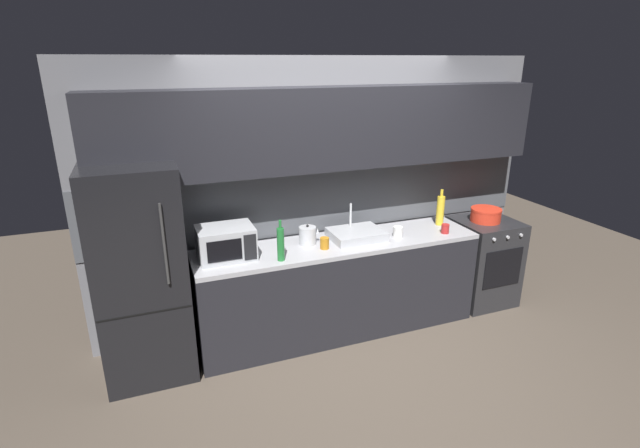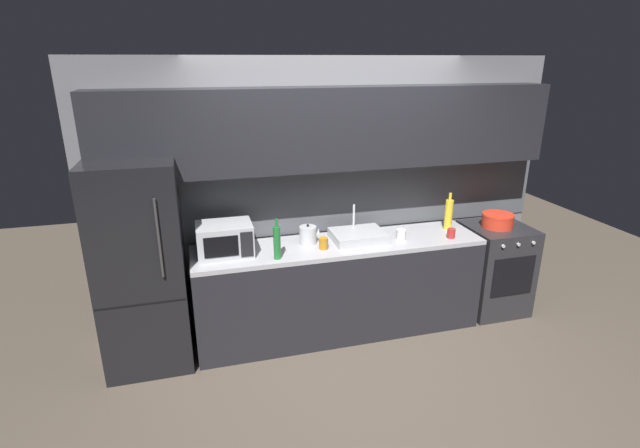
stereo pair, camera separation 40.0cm
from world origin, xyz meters
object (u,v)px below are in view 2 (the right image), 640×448
at_px(mug_amber, 324,243).
at_px(refrigerator, 142,266).
at_px(kettle, 308,235).
at_px(mug_red, 451,233).
at_px(cooking_pot, 498,220).
at_px(mug_white, 401,235).
at_px(oven_range, 494,268).
at_px(wine_bottle_yellow, 449,214).
at_px(microwave, 225,239).
at_px(wine_bottle_green, 277,242).

bearing_deg(mug_amber, refrigerator, 176.49).
height_order(kettle, mug_red, kettle).
bearing_deg(kettle, cooking_pot, -1.97).
bearing_deg(mug_white, cooking_pot, 3.71).
xyz_separation_m(oven_range, wine_bottle_yellow, (-0.53, 0.08, 0.60)).
relative_size(oven_range, cooking_pot, 2.95).
bearing_deg(microwave, mug_red, -4.63).
bearing_deg(refrigerator, mug_white, -1.74).
distance_m(microwave, mug_red, 2.06).
height_order(oven_range, wine_bottle_green, wine_bottle_green).
relative_size(refrigerator, mug_red, 19.75).
bearing_deg(mug_white, refrigerator, 178.26).
bearing_deg(wine_bottle_green, refrigerator, 169.69).
height_order(wine_bottle_green, cooking_pot, wine_bottle_green).
xyz_separation_m(refrigerator, oven_range, (3.35, -0.00, -0.43)).
relative_size(microwave, wine_bottle_yellow, 1.27).
xyz_separation_m(kettle, wine_bottle_green, (-0.33, -0.26, 0.07)).
xyz_separation_m(oven_range, cooking_pot, (-0.03, 0.00, 0.52)).
xyz_separation_m(mug_red, mug_amber, (-1.21, 0.05, 0.01)).
height_order(oven_range, microwave, microwave).
bearing_deg(mug_white, microwave, 176.84).
bearing_deg(kettle, mug_amber, -57.89).
bearing_deg(cooking_pot, mug_red, -166.03).
distance_m(oven_range, mug_red, 0.81).
height_order(microwave, wine_bottle_yellow, wine_bottle_yellow).
xyz_separation_m(refrigerator, wine_bottle_green, (1.09, -0.20, 0.17)).
bearing_deg(mug_amber, cooking_pot, 2.94).
distance_m(mug_red, cooking_pot, 0.61).
bearing_deg(microwave, wine_bottle_green, -27.97).
bearing_deg(wine_bottle_green, mug_white, 6.28).
bearing_deg(mug_white, oven_range, 3.55).
height_order(wine_bottle_yellow, mug_white, wine_bottle_yellow).
relative_size(kettle, wine_bottle_yellow, 0.52).
distance_m(oven_range, wine_bottle_green, 2.35).
relative_size(microwave, cooking_pot, 1.51).
xyz_separation_m(oven_range, mug_white, (-1.09, -0.07, 0.50)).
relative_size(wine_bottle_green, cooking_pot, 1.15).
xyz_separation_m(refrigerator, kettle, (1.42, 0.07, 0.11)).
xyz_separation_m(wine_bottle_yellow, wine_bottle_green, (-1.74, -0.28, -0.01)).
distance_m(wine_bottle_green, cooking_pot, 2.25).
distance_m(oven_range, mug_white, 1.20).
xyz_separation_m(oven_range, microwave, (-2.67, 0.02, 0.58)).
height_order(refrigerator, wine_bottle_yellow, refrigerator).
xyz_separation_m(microwave, mug_white, (1.58, -0.09, -0.09)).
bearing_deg(microwave, mug_white, -3.16).
bearing_deg(refrigerator, microwave, 1.55).
bearing_deg(wine_bottle_yellow, microwave, -178.31).
relative_size(microwave, mug_amber, 4.52).
relative_size(mug_white, cooking_pot, 0.32).
bearing_deg(refrigerator, oven_range, -0.02).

